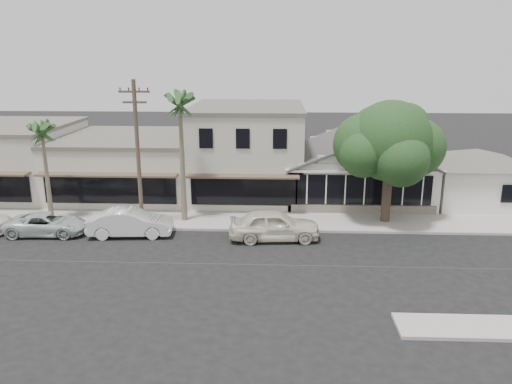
{
  "coord_description": "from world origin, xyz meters",
  "views": [
    {
      "loc": [
        -0.73,
        -23.5,
        10.35
      ],
      "look_at": [
        -2.04,
        6.0,
        2.2
      ],
      "focal_mm": 35.0,
      "sensor_mm": 36.0,
      "label": 1
    }
  ],
  "objects_px": {
    "car_0": "(274,225)",
    "car_1": "(130,223)",
    "car_2": "(47,224)",
    "shade_tree": "(389,143)",
    "utility_pole": "(138,152)"
  },
  "relations": [
    {
      "from": "utility_pole",
      "to": "car_1",
      "type": "relative_size",
      "value": 1.84
    },
    {
      "from": "car_1",
      "to": "shade_tree",
      "type": "distance_m",
      "value": 16.35
    },
    {
      "from": "car_0",
      "to": "shade_tree",
      "type": "xyz_separation_m",
      "value": [
        6.96,
        3.5,
        4.22
      ]
    },
    {
      "from": "car_0",
      "to": "car_1",
      "type": "xyz_separation_m",
      "value": [
        -8.48,
        0.25,
        -0.08
      ]
    },
    {
      "from": "car_2",
      "to": "shade_tree",
      "type": "height_order",
      "value": "shade_tree"
    },
    {
      "from": "utility_pole",
      "to": "car_0",
      "type": "distance_m",
      "value": 9.14
    },
    {
      "from": "car_0",
      "to": "shade_tree",
      "type": "relative_size",
      "value": 0.67
    },
    {
      "from": "car_1",
      "to": "shade_tree",
      "type": "bearing_deg",
      "value": -82.95
    },
    {
      "from": "utility_pole",
      "to": "car_1",
      "type": "bearing_deg",
      "value": -105.75
    },
    {
      "from": "car_0",
      "to": "shade_tree",
      "type": "distance_m",
      "value": 8.86
    },
    {
      "from": "car_0",
      "to": "car_2",
      "type": "height_order",
      "value": "car_0"
    },
    {
      "from": "car_1",
      "to": "car_2",
      "type": "distance_m",
      "value": 5.0
    },
    {
      "from": "car_0",
      "to": "shade_tree",
      "type": "height_order",
      "value": "shade_tree"
    },
    {
      "from": "car_0",
      "to": "car_1",
      "type": "height_order",
      "value": "car_0"
    },
    {
      "from": "car_2",
      "to": "shade_tree",
      "type": "xyz_separation_m",
      "value": [
        20.44,
        3.25,
        4.46
      ]
    }
  ]
}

